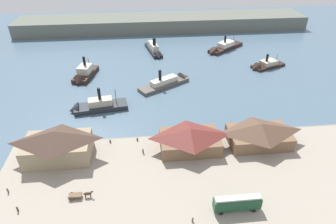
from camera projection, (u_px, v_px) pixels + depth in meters
name	position (u px, v px, depth m)	size (l,w,h in m)	color
ground_plane	(193.00, 130.00, 95.73)	(320.00, 320.00, 0.00)	slate
quay_promenade	(207.00, 177.00, 77.04)	(110.00, 36.00, 1.20)	#9E9384
seawall_edge	(195.00, 135.00, 92.45)	(110.00, 0.80, 1.00)	gray
ferry_shed_customs_shed	(57.00, 144.00, 80.30)	(18.29, 11.29, 9.05)	#998466
ferry_shed_west_terminal	(190.00, 138.00, 84.33)	(17.46, 11.52, 6.79)	brown
ferry_shed_central_terminal	(260.00, 133.00, 86.25)	(18.39, 11.23, 6.98)	brown
street_tram	(237.00, 203.00, 66.17)	(10.91, 2.44, 4.17)	#1E4C2D
horse_cart	(79.00, 195.00, 70.01)	(5.95, 1.60, 1.87)	brown
pedestrian_near_east_shed	(8.00, 190.00, 71.45)	(0.38, 0.38, 1.53)	#3D4C42
pedestrian_walking_east	(193.00, 220.00, 64.33)	(0.41, 0.41, 1.64)	#6B5B4C
pedestrian_walking_west	(17.00, 209.00, 66.73)	(0.41, 0.41, 1.65)	#4C3D33
pedestrian_near_west_shed	(143.00, 151.00, 83.77)	(0.40, 0.40, 1.62)	#33384C
mooring_post_center_west	(110.00, 141.00, 88.02)	(0.44, 0.44, 0.90)	black
mooring_post_east	(137.00, 139.00, 88.79)	(0.44, 0.44, 0.90)	black
ferry_mid_harbor	(222.00, 48.00, 154.83)	(23.33, 19.94, 9.58)	black
ferry_near_quay	(94.00, 107.00, 105.19)	(21.23, 8.88, 10.52)	#23282D
ferry_departing_north	(84.00, 75.00, 126.63)	(10.28, 18.73, 10.95)	black
ferry_moored_east	(154.00, 50.00, 151.40)	(8.75, 22.05, 9.36)	black
ferry_outer_harbor	(264.00, 66.00, 136.24)	(18.53, 11.89, 8.71)	black
ferry_moored_west	(170.00, 81.00, 122.41)	(23.82, 17.49, 9.63)	#514C47
far_headland	(163.00, 23.00, 185.36)	(180.00, 24.00, 8.00)	#60665B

